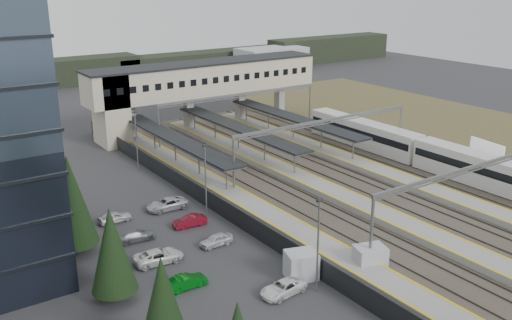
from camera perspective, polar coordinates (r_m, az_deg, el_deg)
ground at (r=58.11m, az=6.97°, el=-7.22°), size 220.00×220.00×0.00m
conifer_row at (r=42.50m, az=-12.35°, el=-10.27°), size 4.42×49.82×9.50m
car_park at (r=45.08m, az=0.18°, el=-14.25°), size 10.72×44.86×1.29m
lampposts at (r=52.72m, az=-0.33°, el=-4.65°), size 0.50×53.25×8.07m
fence at (r=57.68m, az=-1.19°, el=-6.18°), size 0.08×90.00×2.00m
relay_cabin_near at (r=51.43m, az=11.31°, el=-9.62°), size 3.11×2.64×2.21m
relay_cabin_far at (r=49.39m, az=4.54°, el=-10.43°), size 3.10×2.82×2.36m
rail_corridor at (r=67.26m, az=10.17°, el=-3.49°), size 34.00×90.00×0.92m
canopies at (r=81.09m, az=-1.79°, el=3.24°), size 23.10×30.00×3.28m
footbridge at (r=93.21m, az=-6.49°, el=7.63°), size 40.40×6.40×11.20m
gantries at (r=65.95m, az=13.31°, el=1.12°), size 28.40×62.28×7.17m
train at (r=79.16m, az=16.17°, el=0.80°), size 2.99×41.54×3.76m
billboard at (r=78.45m, az=22.04°, el=0.68°), size 0.95×5.40×4.52m
treeline_far at (r=145.59m, az=-10.29°, el=9.24°), size 170.00×19.00×7.00m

